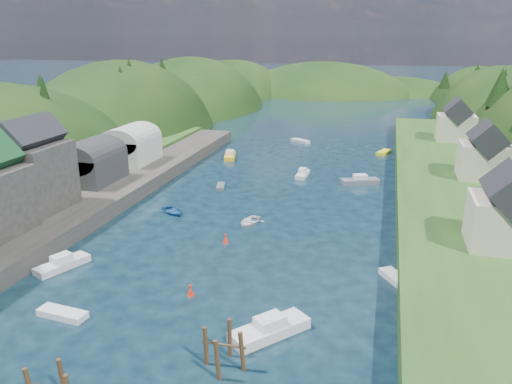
# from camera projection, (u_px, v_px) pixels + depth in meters

# --- Properties ---
(ground) EXTENTS (600.00, 600.00, 0.00)m
(ground) POSITION_uv_depth(u_px,v_px,m) (290.00, 176.00, 82.68)
(ground) COLOR black
(ground) RESTS_ON ground
(hillside_left) EXTENTS (44.00, 245.56, 52.00)m
(hillside_left) POSITION_uv_depth(u_px,v_px,m) (124.00, 167.00, 119.06)
(hillside_left) COLOR black
(hillside_left) RESTS_ON ground
(far_hills) EXTENTS (103.00, 68.00, 44.00)m
(far_hills) POSITION_uv_depth(u_px,v_px,m) (352.00, 120.00, 199.85)
(far_hills) COLOR black
(far_hills) RESTS_ON ground
(hill_trees) EXTENTS (91.95, 152.55, 12.19)m
(hill_trees) POSITION_uv_depth(u_px,v_px,m) (307.00, 97.00, 92.44)
(hill_trees) COLOR black
(hill_trees) RESTS_ON ground
(quay_left) EXTENTS (12.00, 110.00, 2.00)m
(quay_left) POSITION_uv_depth(u_px,v_px,m) (49.00, 220.00, 60.57)
(quay_left) COLOR #2D2B28
(quay_left) RESTS_ON ground
(terrace_left_grass) EXTENTS (12.00, 110.00, 2.50)m
(terrace_left_grass) POSITION_uv_depth(u_px,v_px,m) (0.00, 213.00, 62.19)
(terrace_left_grass) COLOR #234719
(terrace_left_grass) RESTS_ON ground
(boat_sheds) EXTENTS (7.00, 21.00, 7.50)m
(boat_sheds) POSITION_uv_depth(u_px,v_px,m) (112.00, 150.00, 77.24)
(boat_sheds) COLOR #2D2D30
(boat_sheds) RESTS_ON quay_left
(terrace_right) EXTENTS (16.00, 120.00, 2.40)m
(terrace_right) POSITION_uv_depth(u_px,v_px,m) (458.00, 200.00, 67.04)
(terrace_right) COLOR #234719
(terrace_right) RESTS_ON ground
(right_bank_cottages) EXTENTS (9.00, 59.24, 8.41)m
(right_bank_cottages) POSITION_uv_depth(u_px,v_px,m) (477.00, 154.00, 72.57)
(right_bank_cottages) COLOR beige
(right_bank_cottages) RESTS_ON terrace_right
(piling_cluster_far) EXTENTS (3.24, 3.02, 3.72)m
(piling_cluster_far) POSITION_uv_depth(u_px,v_px,m) (224.00, 352.00, 35.05)
(piling_cluster_far) COLOR #382314
(piling_cluster_far) RESTS_ON ground
(channel_buoy_near) EXTENTS (0.70, 0.70, 1.10)m
(channel_buoy_near) POSITION_uv_depth(u_px,v_px,m) (191.00, 291.00, 44.94)
(channel_buoy_near) COLOR red
(channel_buoy_near) RESTS_ON ground
(channel_buoy_far) EXTENTS (0.70, 0.70, 1.10)m
(channel_buoy_far) POSITION_uv_depth(u_px,v_px,m) (226.00, 239.00, 56.26)
(channel_buoy_far) COLOR red
(channel_buoy_far) RESTS_ON ground
(moored_boats) EXTENTS (36.37, 94.78, 2.25)m
(moored_boats) POSITION_uv_depth(u_px,v_px,m) (215.00, 250.00, 53.09)
(moored_boats) COLOR white
(moored_boats) RESTS_ON ground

